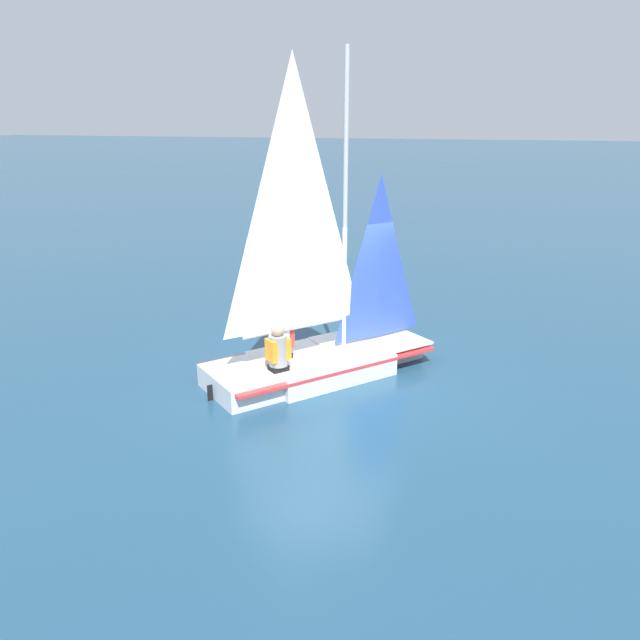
% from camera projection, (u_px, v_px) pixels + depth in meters
% --- Properties ---
extents(ground_plane, '(260.00, 260.00, 0.00)m').
position_uv_depth(ground_plane, '(320.00, 373.00, 10.83)').
color(ground_plane, navy).
extents(sailboat_main, '(3.98, 3.62, 5.29)m').
position_uv_depth(sailboat_main, '(319.00, 334.00, 10.59)').
color(sailboat_main, silver).
rests_on(sailboat_main, ground_plane).
extents(sailor_helm, '(0.43, 0.42, 1.16)m').
position_uv_depth(sailor_helm, '(282.00, 343.00, 10.44)').
color(sailor_helm, black).
rests_on(sailor_helm, ground_plane).
extents(sailor_crew, '(0.43, 0.42, 1.16)m').
position_uv_depth(sailor_crew, '(278.00, 355.00, 9.91)').
color(sailor_crew, black).
rests_on(sailor_crew, ground_plane).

